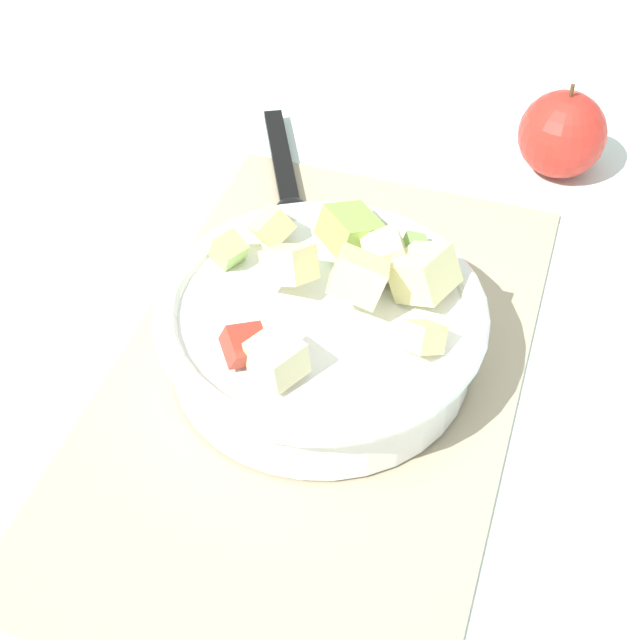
# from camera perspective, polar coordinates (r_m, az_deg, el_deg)

# --- Properties ---
(ground_plane) EXTENTS (2.40, 2.40, 0.00)m
(ground_plane) POSITION_cam_1_polar(r_m,az_deg,el_deg) (0.72, -0.33, -3.58)
(ground_plane) COLOR silver
(placemat) EXTENTS (0.51, 0.31, 0.01)m
(placemat) POSITION_cam_1_polar(r_m,az_deg,el_deg) (0.72, -0.33, -3.42)
(placemat) COLOR tan
(placemat) RESTS_ON ground_plane
(salad_bowl) EXTENTS (0.25, 0.25, 0.11)m
(salad_bowl) POSITION_cam_1_polar(r_m,az_deg,el_deg) (0.70, 0.09, -0.28)
(salad_bowl) COLOR white
(salad_bowl) RESTS_ON placemat
(serving_spoon) EXTENTS (0.19, 0.11, 0.01)m
(serving_spoon) POSITION_cam_1_polar(r_m,az_deg,el_deg) (0.88, -1.95, 7.85)
(serving_spoon) COLOR black
(serving_spoon) RESTS_ON placemat
(whole_apple) EXTENTS (0.08, 0.08, 0.09)m
(whole_apple) POSITION_cam_1_polar(r_m,az_deg,el_deg) (0.93, 14.56, 10.90)
(whole_apple) COLOR red
(whole_apple) RESTS_ON ground_plane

